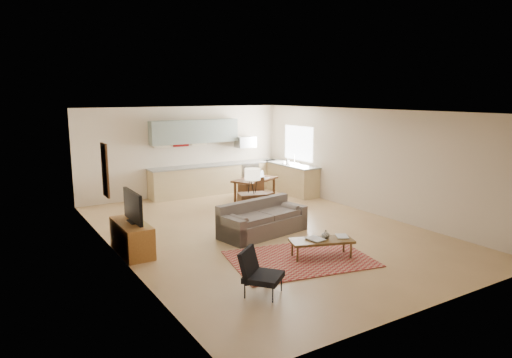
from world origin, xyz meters
TOP-DOWN VIEW (x-y plane):
  - room at (0.00, 0.00)m, footprint 9.00×9.00m
  - kitchen_counter_back at (0.90, 4.18)m, footprint 4.26×0.64m
  - kitchen_counter_right at (2.93, 3.00)m, footprint 0.64×2.26m
  - kitchen_range at (2.00, 4.18)m, footprint 0.62×0.62m
  - kitchen_microwave at (2.00, 4.20)m, footprint 0.62×0.40m
  - upper_cabinets at (0.30, 4.33)m, footprint 2.80×0.34m
  - window_right at (3.23, 3.00)m, footprint 0.02×1.40m
  - wall_art_left at (-3.21, 0.90)m, footprint 0.06×0.42m
  - triptych at (-0.10, 4.47)m, footprint 1.70×0.04m
  - rug at (-0.40, -1.93)m, footprint 2.87×2.25m
  - sofa at (-0.14, -0.23)m, footprint 2.24×1.28m
  - coffee_table at (0.00, -2.06)m, footprint 1.29×0.86m
  - book_a at (-0.24, -2.03)m, footprint 0.30×0.38m
  - book_b at (0.35, -2.08)m, footprint 0.48×0.49m
  - vase at (0.11, -2.05)m, footprint 0.18×0.18m
  - armchair at (-1.81, -2.85)m, footprint 0.88×0.88m
  - tv_credenza at (-2.97, 0.10)m, footprint 0.51×1.33m
  - tv at (-2.92, 0.10)m, footprint 0.10×1.02m
  - console_table at (0.05, 0.54)m, footprint 0.75×0.59m
  - table_lamp at (0.05, 0.54)m, footprint 0.45×0.45m
  - dining_table at (1.33, 2.52)m, footprint 1.54×1.26m
  - dining_chair_near at (1.21, 1.83)m, footprint 0.49×0.51m
  - dining_chair_far at (1.46, 3.22)m, footprint 0.48×0.49m
  - laptop at (1.60, 2.43)m, footprint 0.36×0.34m
  - soap_bottle at (2.83, 3.00)m, footprint 0.09×0.09m

SIDE VIEW (x-z plane):
  - rug at x=-0.40m, z-range 0.00..0.02m
  - coffee_table at x=0.00m, z-range 0.00..0.36m
  - tv_credenza at x=-2.97m, z-range 0.00..0.61m
  - dining_table at x=1.33m, z-range 0.00..0.68m
  - armchair at x=-1.81m, z-range 0.00..0.72m
  - sofa at x=-0.14m, z-range 0.00..0.73m
  - book_b at x=0.35m, z-range 0.36..0.38m
  - book_a at x=-0.24m, z-range 0.36..0.39m
  - console_table at x=0.05m, z-range 0.00..0.76m
  - dining_chair_far at x=1.46m, z-range 0.00..0.79m
  - dining_chair_near at x=1.21m, z-range 0.00..0.80m
  - vase at x=0.11m, z-range 0.36..0.52m
  - kitchen_range at x=2.00m, z-range 0.00..0.90m
  - kitchen_counter_back at x=0.90m, z-range 0.00..0.92m
  - kitchen_counter_right at x=2.93m, z-range 0.00..0.92m
  - laptop at x=1.60m, z-range 0.68..0.89m
  - tv at x=-2.92m, z-range 0.61..1.23m
  - soap_bottle at x=2.83m, z-range 0.92..1.11m
  - table_lamp at x=0.05m, z-range 0.76..1.37m
  - room at x=0.00m, z-range -3.15..5.85m
  - kitchen_microwave at x=2.00m, z-range 1.38..1.73m
  - window_right at x=3.23m, z-range 1.02..2.08m
  - wall_art_left at x=-3.21m, z-range 1.00..2.10m
  - triptych at x=-0.10m, z-range 1.50..2.00m
  - upper_cabinets at x=0.30m, z-range 1.60..2.30m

